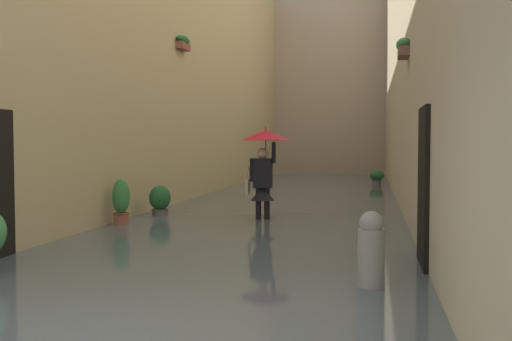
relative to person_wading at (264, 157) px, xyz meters
The scene contains 10 objects.
ground_plane 5.54m from the person_wading, 90.10° to the right, with size 66.18×66.18×0.00m, color slate.
flood_water 5.52m from the person_wading, 90.10° to the right, with size 6.52×32.47×0.16m, color #515B60.
building_facade_left 7.62m from the person_wading, 125.23° to the right, with size 2.04×30.47×10.78m.
building_facade_right 7.25m from the person_wading, 54.91° to the right, with size 2.04×30.47×9.27m.
building_facade_far 20.08m from the person_wading, 90.03° to the right, with size 9.32×1.80×12.71m, color tan.
person_wading is the anchor object (origin of this frame).
potted_plant_near_left 11.21m from the person_wading, 102.29° to the right, with size 0.54×0.54×0.71m.
potted_plant_near_right 2.57m from the person_wading, ahead, with size 0.47×0.47×0.81m.
potted_plant_far_right 3.03m from the person_wading, 26.90° to the left, with size 0.34×0.34×1.05m.
mooring_bollard 5.95m from the person_wading, 111.86° to the left, with size 0.29×0.29×0.99m.
Camera 1 is at (-2.18, 4.05, 1.72)m, focal length 41.28 mm.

